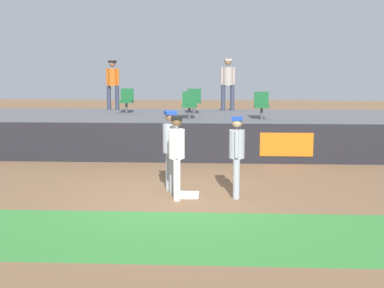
{
  "coord_description": "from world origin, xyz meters",
  "views": [
    {
      "loc": [
        0.98,
        -11.64,
        2.9
      ],
      "look_at": [
        0.29,
        1.03,
        1.0
      ],
      "focal_mm": 52.05,
      "sensor_mm": 36.0,
      "label": 1
    }
  ],
  "objects": [
    {
      "name": "spectator_hooded",
      "position": [
        -3.01,
        8.56,
        2.16
      ],
      "size": [
        0.5,
        0.39,
        1.8
      ],
      "rotation": [
        0.0,
        0.0,
        2.98
      ],
      "color": "#33384C",
      "rests_on": "bleacher_platform"
    },
    {
      "name": "player_fielder_home",
      "position": [
        0.04,
        -0.15,
        1.02
      ],
      "size": [
        0.37,
        0.57,
        1.77
      ],
      "rotation": [
        0.0,
        0.0,
        -1.48
      ],
      "color": "white",
      "rests_on": "ground_plane"
    },
    {
      "name": "seat_front_right",
      "position": [
        2.19,
        5.57,
        1.59
      ],
      "size": [
        0.45,
        0.44,
        0.84
      ],
      "color": "#4C4C51",
      "rests_on": "bleacher_platform"
    },
    {
      "name": "ground_plane",
      "position": [
        0.0,
        0.0,
        0.0
      ],
      "size": [
        60.0,
        60.0,
        0.0
      ],
      "primitive_type": "plane",
      "color": "brown"
    },
    {
      "name": "first_base",
      "position": [
        0.29,
        0.03,
        0.04
      ],
      "size": [
        0.4,
        0.4,
        0.08
      ],
      "primitive_type": "cube",
      "color": "white",
      "rests_on": "ground_plane"
    },
    {
      "name": "grass_foreground_strip",
      "position": [
        0.0,
        -2.64,
        0.0
      ],
      "size": [
        18.0,
        2.8,
        0.01
      ],
      "primitive_type": "cube",
      "color": "#388438",
      "rests_on": "ground_plane"
    },
    {
      "name": "field_wall",
      "position": [
        0.01,
        4.13,
        0.56
      ],
      "size": [
        18.0,
        0.26,
        1.12
      ],
      "color": "black",
      "rests_on": "ground_plane"
    },
    {
      "name": "bleacher_platform",
      "position": [
        0.0,
        6.7,
        0.56
      ],
      "size": [
        18.0,
        4.8,
        1.12
      ],
      "primitive_type": "cube",
      "color": "#59595E",
      "rests_on": "ground_plane"
    },
    {
      "name": "player_coach_visitor",
      "position": [
        -0.15,
        0.47,
        1.05
      ],
      "size": [
        0.44,
        0.48,
        1.81
      ],
      "rotation": [
        0.0,
        0.0,
        -1.22
      ],
      "color": "#9EA3AD",
      "rests_on": "ground_plane"
    },
    {
      "name": "player_runner_visitor",
      "position": [
        1.3,
        0.05,
        1.0
      ],
      "size": [
        0.34,
        0.49,
        1.73
      ],
      "rotation": [
        0.0,
        0.0,
        -1.61
      ],
      "color": "#9EA3AD",
      "rests_on": "ground_plane"
    },
    {
      "name": "seat_back_left",
      "position": [
        -2.31,
        7.37,
        1.59
      ],
      "size": [
        0.44,
        0.44,
        0.84
      ],
      "color": "#4C4C51",
      "rests_on": "bleacher_platform"
    },
    {
      "name": "seat_front_center",
      "position": [
        -0.03,
        5.57,
        1.59
      ],
      "size": [
        0.45,
        0.44,
        0.84
      ],
      "color": "#4C4C51",
      "rests_on": "bleacher_platform"
    },
    {
      "name": "seat_back_center",
      "position": [
        0.02,
        7.37,
        1.59
      ],
      "size": [
        0.47,
        0.44,
        0.84
      ],
      "color": "#4C4C51",
      "rests_on": "bleacher_platform"
    },
    {
      "name": "spectator_capped",
      "position": [
        1.18,
        8.55,
        2.2
      ],
      "size": [
        0.52,
        0.4,
        1.86
      ],
      "rotation": [
        0.0,
        0.0,
        3.28
      ],
      "color": "#33384C",
      "rests_on": "bleacher_platform"
    }
  ]
}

